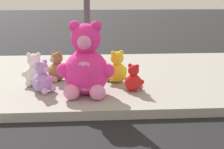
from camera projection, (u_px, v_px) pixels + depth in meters
sidewalk at (40, 79)px, 7.05m from camera, size 28.00×4.40×0.15m
plush_pink_large at (86, 66)px, 5.64m from camera, size 0.96×0.86×1.25m
plush_lime at (87, 64)px, 7.03m from camera, size 0.41×0.42×0.57m
plush_red at (134, 80)px, 5.94m from camera, size 0.34×0.35×0.49m
plush_lavender at (43, 80)px, 5.84m from camera, size 0.41×0.40×0.57m
plush_yellow at (117, 69)px, 6.48m from camera, size 0.45×0.45×0.62m
plush_brown at (56, 69)px, 6.59m from camera, size 0.42×0.42×0.58m
plush_white at (34, 72)px, 6.30m from camera, size 0.47×0.42×0.61m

